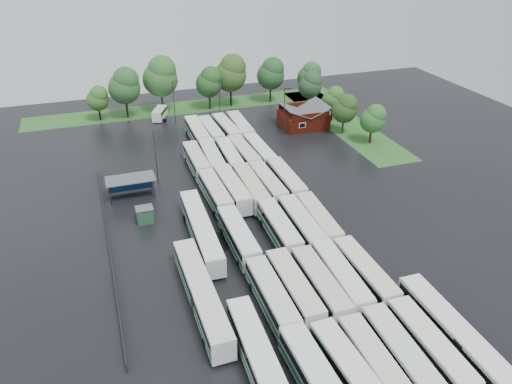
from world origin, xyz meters
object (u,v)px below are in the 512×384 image
object	(u,v)px
artic_bus_west_a	(264,370)
minibus	(160,113)
artic_bus_east	(461,343)
brick_building	(303,119)

from	to	relation	value
artic_bus_west_a	minibus	size ratio (longest dim) A/B	3.06
artic_bus_east	minibus	size ratio (longest dim) A/B	3.16
brick_building	artic_bus_east	xyz separation A→B (m)	(-11.88, -69.09, 0.21)
artic_bus_west_a	artic_bus_east	size ratio (longest dim) A/B	0.97
artic_bus_west_a	artic_bus_east	bearing A→B (deg)	-7.66
artic_bus_west_a	minibus	xyz separation A→B (m)	(2.70, 81.31, -0.55)
brick_building	minibus	size ratio (longest dim) A/B	1.58
artic_bus_west_a	artic_bus_east	xyz separation A→B (m)	(21.25, -3.43, 0.07)
artic_bus_west_a	minibus	distance (m)	81.35
brick_building	artic_bus_west_a	world-z (taller)	brick_building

